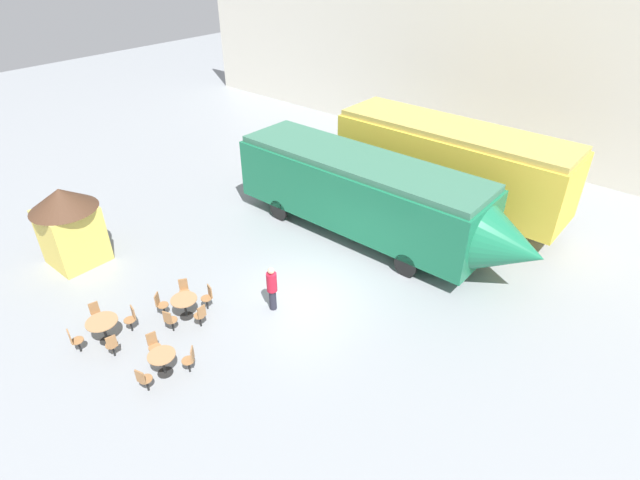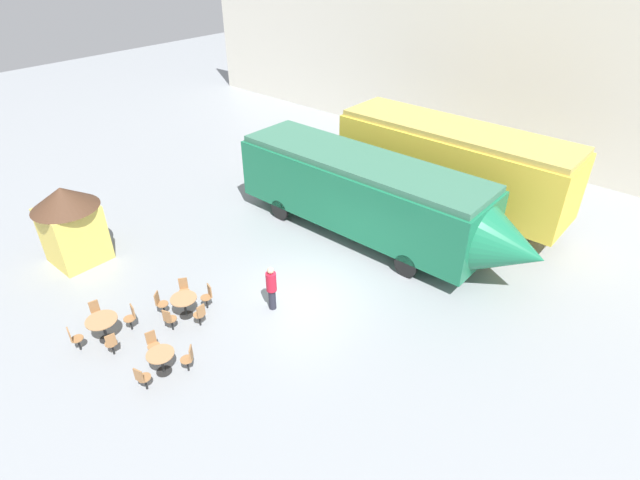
{
  "view_description": "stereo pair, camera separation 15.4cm",
  "coord_description": "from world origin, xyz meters",
  "px_view_note": "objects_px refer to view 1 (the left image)",
  "views": [
    {
      "loc": [
        9.11,
        -10.0,
        10.74
      ],
      "look_at": [
        -0.17,
        1.0,
        1.6
      ],
      "focal_mm": 28.0,
      "sensor_mm": 36.0,
      "label": 1
    },
    {
      "loc": [
        9.23,
        -9.9,
        10.74
      ],
      "look_at": [
        -0.17,
        1.0,
        1.6
      ],
      "focal_mm": 28.0,
      "sensor_mm": 36.0,
      "label": 2
    }
  ],
  "objects_px": {
    "passenger_coach_vintage": "(451,161)",
    "cafe_chair_0": "(153,344)",
    "ticket_kiosk": "(68,222)",
    "cafe_table_mid": "(184,303)",
    "streamlined_locomotive": "(374,196)",
    "cafe_table_near": "(162,359)",
    "cafe_table_far": "(103,325)",
    "visitor_person": "(272,287)"
  },
  "relations": [
    {
      "from": "passenger_coach_vintage",
      "to": "cafe_chair_0",
      "type": "xyz_separation_m",
      "value": [
        -2.11,
        -13.47,
        -1.8
      ]
    },
    {
      "from": "cafe_chair_0",
      "to": "ticket_kiosk",
      "type": "bearing_deg",
      "value": -173.79
    },
    {
      "from": "cafe_table_mid",
      "to": "cafe_chair_0",
      "type": "height_order",
      "value": "cafe_chair_0"
    },
    {
      "from": "streamlined_locomotive",
      "to": "ticket_kiosk",
      "type": "relative_size",
      "value": 4.16
    },
    {
      "from": "ticket_kiosk",
      "to": "cafe_table_near",
      "type": "bearing_deg",
      "value": -9.86
    },
    {
      "from": "cafe_table_mid",
      "to": "cafe_table_far",
      "type": "xyz_separation_m",
      "value": [
        -0.94,
        -2.25,
        0.07
      ]
    },
    {
      "from": "cafe_table_near",
      "to": "passenger_coach_vintage",
      "type": "bearing_deg",
      "value": 84.23
    },
    {
      "from": "streamlined_locomotive",
      "to": "cafe_chair_0",
      "type": "height_order",
      "value": "streamlined_locomotive"
    },
    {
      "from": "cafe_chair_0",
      "to": "visitor_person",
      "type": "height_order",
      "value": "visitor_person"
    },
    {
      "from": "cafe_table_far",
      "to": "cafe_chair_0",
      "type": "height_order",
      "value": "cafe_chair_0"
    },
    {
      "from": "cafe_table_mid",
      "to": "cafe_table_far",
      "type": "relative_size",
      "value": 0.9
    },
    {
      "from": "cafe_table_near",
      "to": "cafe_table_far",
      "type": "distance_m",
      "value": 2.48
    },
    {
      "from": "passenger_coach_vintage",
      "to": "cafe_table_mid",
      "type": "height_order",
      "value": "passenger_coach_vintage"
    },
    {
      "from": "cafe_chair_0",
      "to": "ticket_kiosk",
      "type": "xyz_separation_m",
      "value": [
        -6.47,
        1.05,
        1.16
      ]
    },
    {
      "from": "cafe_table_near",
      "to": "cafe_chair_0",
      "type": "xyz_separation_m",
      "value": [
        -0.73,
        0.2,
        -0.03
      ]
    },
    {
      "from": "streamlined_locomotive",
      "to": "cafe_chair_0",
      "type": "distance_m",
      "value": 9.67
    },
    {
      "from": "visitor_person",
      "to": "ticket_kiosk",
      "type": "height_order",
      "value": "ticket_kiosk"
    },
    {
      "from": "cafe_table_near",
      "to": "visitor_person",
      "type": "xyz_separation_m",
      "value": [
        0.35,
        3.98,
        0.35
      ]
    },
    {
      "from": "cafe_chair_0",
      "to": "ticket_kiosk",
      "type": "distance_m",
      "value": 6.66
    },
    {
      "from": "passenger_coach_vintage",
      "to": "visitor_person",
      "type": "bearing_deg",
      "value": -96.06
    },
    {
      "from": "passenger_coach_vintage",
      "to": "cafe_table_near",
      "type": "relative_size",
      "value": 12.79
    },
    {
      "from": "cafe_table_mid",
      "to": "visitor_person",
      "type": "bearing_deg",
      "value": 48.48
    },
    {
      "from": "cafe_table_far",
      "to": "cafe_chair_0",
      "type": "distance_m",
      "value": 1.81
    },
    {
      "from": "cafe_table_mid",
      "to": "ticket_kiosk",
      "type": "distance_m",
      "value": 5.84
    },
    {
      "from": "passenger_coach_vintage",
      "to": "streamlined_locomotive",
      "type": "height_order",
      "value": "passenger_coach_vintage"
    },
    {
      "from": "cafe_table_mid",
      "to": "streamlined_locomotive",
      "type": "bearing_deg",
      "value": 77.26
    },
    {
      "from": "cafe_chair_0",
      "to": "ticket_kiosk",
      "type": "relative_size",
      "value": 0.29
    },
    {
      "from": "passenger_coach_vintage",
      "to": "streamlined_locomotive",
      "type": "bearing_deg",
      "value": -105.71
    },
    {
      "from": "passenger_coach_vintage",
      "to": "cafe_chair_0",
      "type": "height_order",
      "value": "passenger_coach_vintage"
    },
    {
      "from": "cafe_table_near",
      "to": "ticket_kiosk",
      "type": "relative_size",
      "value": 0.26
    },
    {
      "from": "passenger_coach_vintage",
      "to": "visitor_person",
      "type": "xyz_separation_m",
      "value": [
        -1.03,
        -9.7,
        -1.43
      ]
    },
    {
      "from": "passenger_coach_vintage",
      "to": "ticket_kiosk",
      "type": "bearing_deg",
      "value": -124.65
    },
    {
      "from": "cafe_table_far",
      "to": "cafe_chair_0",
      "type": "relative_size",
      "value": 1.07
    },
    {
      "from": "cafe_table_far",
      "to": "ticket_kiosk",
      "type": "height_order",
      "value": "ticket_kiosk"
    },
    {
      "from": "passenger_coach_vintage",
      "to": "cafe_table_far",
      "type": "height_order",
      "value": "passenger_coach_vintage"
    },
    {
      "from": "cafe_table_mid",
      "to": "cafe_chair_0",
      "type": "distance_m",
      "value": 1.85
    },
    {
      "from": "cafe_table_near",
      "to": "ticket_kiosk",
      "type": "xyz_separation_m",
      "value": [
        -7.2,
        1.25,
        1.14
      ]
    },
    {
      "from": "cafe_table_near",
      "to": "cafe_table_mid",
      "type": "bearing_deg",
      "value": 128.65
    },
    {
      "from": "visitor_person",
      "to": "ticket_kiosk",
      "type": "relative_size",
      "value": 0.54
    },
    {
      "from": "cafe_table_near",
      "to": "cafe_table_mid",
      "type": "xyz_separation_m",
      "value": [
        -1.5,
        1.88,
        0.02
      ]
    },
    {
      "from": "streamlined_locomotive",
      "to": "cafe_table_near",
      "type": "xyz_separation_m",
      "value": [
        -0.27,
        -9.72,
        -1.35
      ]
    },
    {
      "from": "streamlined_locomotive",
      "to": "cafe_table_near",
      "type": "height_order",
      "value": "streamlined_locomotive"
    }
  ]
}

